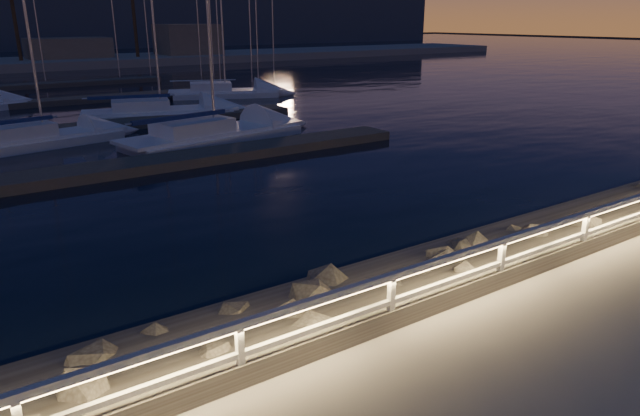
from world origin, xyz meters
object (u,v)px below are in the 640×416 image
Objects in this scene: sailboat_d at (210,133)px; sailboat_h at (157,111)px; sailboat_f at (40,138)px; sailboat_l at (222,92)px; guard_rail at (466,263)px.

sailboat_d reaches higher than sailboat_h.
sailboat_f is 0.83× the size of sailboat_h.
sailboat_l is at bearing 26.57° from sailboat_f.
sailboat_h is 10.39m from sailboat_l.
sailboat_f is 19.11m from sailboat_l.
sailboat_d is (3.16, 19.44, -0.91)m from guard_rail.
sailboat_h is at bearing 77.23° from sailboat_d.
sailboat_l is at bearing 57.63° from sailboat_h.
sailboat_h is (0.23, 8.55, -0.02)m from sailboat_d.
sailboat_l reaches higher than guard_rail.
guard_rail is at bearing -85.70° from sailboat_l.
sailboat_d is at bearing -39.24° from sailboat_f.
guard_rail is 2.66× the size of sailboat_d.
sailboat_f reaches higher than guard_rail.
guard_rail is 19.72m from sailboat_d.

